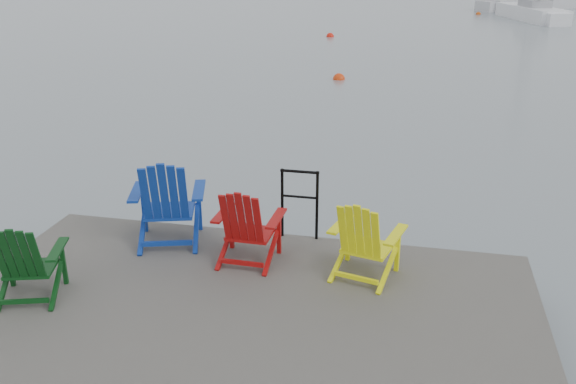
% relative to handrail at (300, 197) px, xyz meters
% --- Properties ---
extents(dock, '(6.00, 5.00, 1.40)m').
position_rel_handrail_xyz_m(dock, '(-0.25, -2.45, -0.69)').
color(dock, '#2D2B28').
rests_on(dock, ground).
extents(handrail, '(0.48, 0.04, 0.90)m').
position_rel_handrail_xyz_m(handrail, '(0.00, 0.00, 0.00)').
color(handrail, black).
rests_on(handrail, dock).
extents(chair_green, '(0.84, 0.80, 0.89)m').
position_rel_handrail_xyz_m(chair_green, '(-2.43, -2.04, -0.09)').
color(chair_green, '#093610').
rests_on(chair_green, dock).
extents(chair_blue, '(1.04, 0.99, 1.11)m').
position_rel_handrail_xyz_m(chair_blue, '(-1.54, -0.49, 0.02)').
color(chair_blue, navy).
rests_on(chair_blue, dock).
extents(chair_red, '(0.77, 0.71, 0.94)m').
position_rel_handrail_xyz_m(chair_red, '(-0.46, -0.78, -0.07)').
color(chair_red, '#A00C0B').
rests_on(chair_red, dock).
extents(chair_yellow, '(0.86, 0.82, 0.94)m').
position_rel_handrail_xyz_m(chair_yellow, '(0.88, -0.85, -0.07)').
color(chair_yellow, '#F8F90D').
rests_on(chair_yellow, dock).
extents(sailboat_near, '(3.60, 7.19, 9.80)m').
position_rel_handrail_xyz_m(sailboat_near, '(7.77, 34.56, -0.69)').
color(sailboat_near, white).
rests_on(sailboat_near, ground).
extents(sailboat_mid, '(7.99, 6.92, 11.64)m').
position_rel_handrail_xyz_m(sailboat_mid, '(9.00, 42.83, -0.69)').
color(sailboat_mid, silver).
rests_on(sailboat_mid, ground).
extents(buoy_a, '(0.40, 0.40, 0.40)m').
position_rel_handrail_xyz_m(buoy_a, '(-1.25, 12.98, -1.04)').
color(buoy_a, red).
rests_on(buoy_a, ground).
extents(buoy_b, '(0.38, 0.38, 0.38)m').
position_rel_handrail_xyz_m(buoy_b, '(-3.16, 23.74, -1.04)').
color(buoy_b, red).
rests_on(buoy_b, ground).
extents(buoy_c, '(0.33, 0.33, 0.33)m').
position_rel_handrail_xyz_m(buoy_c, '(9.96, 35.32, -1.04)').
color(buoy_c, '#D03F0C').
rests_on(buoy_c, ground).
extents(buoy_d, '(0.34, 0.34, 0.34)m').
position_rel_handrail_xyz_m(buoy_d, '(4.87, 37.55, -1.04)').
color(buoy_d, '#D24B0C').
rests_on(buoy_d, ground).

